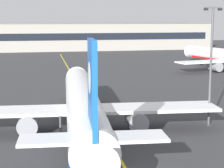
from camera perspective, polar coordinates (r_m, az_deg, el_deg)
name	(u,v)px	position (r m, az deg, el deg)	size (l,w,h in m)	color
taxiway_centreline	(88,103)	(62.58, -3.40, -2.80)	(0.30, 180.00, 0.01)	yellow
airliner_foreground	(83,105)	(45.84, -4.17, -2.99)	(32.30, 41.52, 11.65)	white
apron_lamp_post	(211,65)	(49.82, 13.96, 2.69)	(2.24, 0.90, 14.58)	#515156
terminal_building	(37,37)	(167.50, -10.65, 6.64)	(149.47, 12.40, 11.57)	#9E998E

